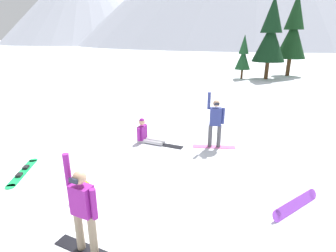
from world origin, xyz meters
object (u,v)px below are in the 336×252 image
loose_snowboard_near_right (295,204)px  loose_snowboard_near_left (23,172)px  pine_tree_leaning (293,32)px  pine_tree_tall (243,55)px  snowboarder_background (146,134)px  backpack_orange (82,191)px  snowboarder_foreground (83,210)px  pine_tree_twin (271,35)px  snowboarder_midground (215,122)px

loose_snowboard_near_right → loose_snowboard_near_left: (-7.56, -0.31, -0.10)m
loose_snowboard_near_right → pine_tree_leaning: pine_tree_leaning is taller
loose_snowboard_near_right → pine_tree_tall: 21.42m
pine_tree_leaning → loose_snowboard_near_right: bearing=-97.2°
loose_snowboard_near_right → pine_tree_tall: (-1.52, 21.26, 2.15)m
loose_snowboard_near_right → loose_snowboard_near_left: 7.57m
snowboarder_background → pine_tree_leaning: (7.97, 21.79, 4.12)m
snowboarder_background → backpack_orange: 4.01m
snowboarder_foreground → pine_tree_leaning: 28.41m
loose_snowboard_near_right → loose_snowboard_near_left: bearing=-177.7°
backpack_orange → pine_tree_twin: size_ratio=0.06×
loose_snowboard_near_right → pine_tree_leaning: bearing=82.8°
pine_tree_twin → pine_tree_leaning: size_ratio=0.93×
pine_tree_tall → snowboarder_background: bearing=-100.2°
snowboarder_foreground → snowboarder_background: snowboarder_foreground is taller
snowboarder_midground → pine_tree_leaning: pine_tree_leaning is taller
pine_tree_tall → snowboarder_midground: bearing=-92.3°
backpack_orange → pine_tree_tall: size_ratio=0.11×
pine_tree_leaning → backpack_orange: bearing=-107.7°
backpack_orange → snowboarder_midground: bearing=56.4°
snowboarder_background → backpack_orange: size_ratio=3.87×
pine_tree_tall → backpack_orange: bearing=-99.0°
snowboarder_background → pine_tree_tall: 18.67m
snowboarder_foreground → pine_tree_twin: pine_tree_twin is taller
snowboarder_foreground → pine_tree_tall: size_ratio=0.47×
loose_snowboard_near_right → pine_tree_leaning: 25.35m
snowboarder_midground → backpack_orange: 5.12m
snowboarder_foreground → pine_tree_leaning: pine_tree_leaning is taller
loose_snowboard_near_left → pine_tree_twin: pine_tree_twin is taller
snowboarder_background → loose_snowboard_near_left: bearing=-129.8°
snowboarder_foreground → loose_snowboard_near_right: bearing=32.0°
snowboarder_foreground → pine_tree_twin: bearing=78.9°
loose_snowboard_near_right → pine_tree_twin: 22.16m
snowboarder_background → pine_tree_twin: bearing=73.4°
loose_snowboard_near_right → snowboarder_background: bearing=148.3°
loose_snowboard_near_right → backpack_orange: size_ratio=3.08×
backpack_orange → pine_tree_leaning: size_ratio=0.06×
loose_snowboard_near_left → pine_tree_tall: pine_tree_tall is taller
backpack_orange → loose_snowboard_near_right: bearing=11.4°
snowboarder_midground → pine_tree_tall: 18.12m
snowboarder_midground → loose_snowboard_near_left: size_ratio=1.11×
loose_snowboard_near_right → loose_snowboard_near_left: loose_snowboard_near_right is taller
snowboarder_midground → pine_tree_twin: pine_tree_twin is taller
pine_tree_twin → pine_tree_leaning: pine_tree_leaning is taller
loose_snowboard_near_right → pine_tree_twin: pine_tree_twin is taller
snowboarder_background → snowboarder_midground: bearing=4.9°
backpack_orange → snowboarder_foreground: bearing=-54.1°
loose_snowboard_near_left → pine_tree_leaning: bearing=66.9°
pine_tree_tall → pine_tree_leaning: (4.67, 3.52, 2.17)m
snowboarder_midground → pine_tree_twin: size_ratio=0.27×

